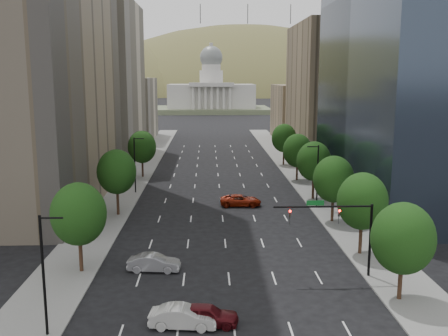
{
  "coord_description": "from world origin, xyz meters",
  "views": [
    {
      "loc": [
        -1.86,
        -13.8,
        18.39
      ],
      "look_at": [
        -0.04,
        43.22,
        8.0
      ],
      "focal_mm": 40.32,
      "sensor_mm": 36.0,
      "label": 1
    }
  ],
  "objects": [
    {
      "name": "tree_right_4",
      "position": [
        14.0,
        74.0,
        5.46
      ],
      "size": [
        5.2,
        5.2,
        8.46
      ],
      "color": "#382316",
      "rests_on": "ground"
    },
    {
      "name": "tree_right_1",
      "position": [
        14.0,
        36.0,
        5.75
      ],
      "size": [
        5.2,
        5.2,
        8.75
      ],
      "color": "#382316",
      "rests_on": "ground"
    },
    {
      "name": "filler_right",
      "position": [
        25.0,
        133.0,
        8.0
      ],
      "size": [
        14.0,
        26.0,
        16.0
      ],
      "primitive_type": "cube",
      "color": "#8C7759",
      "rests_on": "ground"
    },
    {
      "name": "foothills",
      "position": [
        34.67,
        599.39,
        -37.78
      ],
      "size": [
        720.0,
        413.0,
        263.0
      ],
      "color": "olive",
      "rests_on": "ground"
    },
    {
      "name": "car_maroon",
      "position": [
        -2.05,
        21.27,
        0.82
      ],
      "size": [
        4.99,
        2.44,
        1.64
      ],
      "primitive_type": "imported",
      "rotation": [
        0.0,
        0.0,
        1.46
      ],
      "color": "#480C11",
      "rests_on": "ground"
    },
    {
      "name": "tree_left_1",
      "position": [
        -14.0,
        52.0,
        5.96
      ],
      "size": [
        5.2,
        5.2,
        8.97
      ],
      "color": "#382316",
      "rests_on": "ground"
    },
    {
      "name": "streetlight_rn",
      "position": [
        13.44,
        55.0,
        4.84
      ],
      "size": [
        1.7,
        0.2,
        9.0
      ],
      "color": "black",
      "rests_on": "ground"
    },
    {
      "name": "filler_left",
      "position": [
        -25.0,
        136.0,
        9.0
      ],
      "size": [
        14.0,
        26.0,
        18.0
      ],
      "primitive_type": "cube",
      "color": "beige",
      "rests_on": "ground"
    },
    {
      "name": "tree_right_3",
      "position": [
        14.0,
        60.0,
        5.89
      ],
      "size": [
        5.2,
        5.2,
        8.89
      ],
      "color": "#382316",
      "rests_on": "ground"
    },
    {
      "name": "midrise_cream_left",
      "position": [
        -25.0,
        103.0,
        17.5
      ],
      "size": [
        14.0,
        30.0,
        35.0
      ],
      "primitive_type": "cube",
      "color": "beige",
      "rests_on": "ground"
    },
    {
      "name": "car_red_far",
      "position": [
        2.79,
        56.54,
        0.82
      ],
      "size": [
        6.02,
        2.96,
        1.64
      ],
      "primitive_type": "imported",
      "rotation": [
        0.0,
        0.0,
        1.53
      ],
      "color": "maroon",
      "rests_on": "ground"
    },
    {
      "name": "tree_left_2",
      "position": [
        -14.0,
        78.0,
        5.68
      ],
      "size": [
        5.2,
        5.2,
        8.68
      ],
      "color": "#382316",
      "rests_on": "ground"
    },
    {
      "name": "parking_tan_right",
      "position": [
        25.0,
        100.0,
        15.0
      ],
      "size": [
        14.0,
        30.0,
        30.0
      ],
      "primitive_type": "cube",
      "color": "#8C7759",
      "rests_on": "ground"
    },
    {
      "name": "tree_left_0",
      "position": [
        -14.0,
        32.0,
        5.75
      ],
      "size": [
        5.2,
        5.2,
        8.75
      ],
      "color": "#382316",
      "rests_on": "ground"
    },
    {
      "name": "streetlight_ls",
      "position": [
        -13.44,
        20.0,
        4.84
      ],
      "size": [
        1.7,
        0.2,
        9.0
      ],
      "color": "black",
      "rests_on": "ground"
    },
    {
      "name": "streetlight_ln",
      "position": [
        -13.44,
        65.0,
        4.84
      ],
      "size": [
        1.7,
        0.2,
        9.0
      ],
      "color": "black",
      "rests_on": "ground"
    },
    {
      "name": "capitol",
      "position": [
        0.0,
        249.71,
        8.58
      ],
      "size": [
        60.0,
        40.0,
        35.2
      ],
      "color": "#596647",
      "rests_on": "ground"
    },
    {
      "name": "car_white",
      "position": [
        -3.79,
        20.99,
        0.83
      ],
      "size": [
        5.18,
        2.24,
        1.66
      ],
      "primitive_type": "imported",
      "rotation": [
        0.0,
        0.0,
        1.47
      ],
      "color": "beige",
      "rests_on": "ground"
    },
    {
      "name": "sidewalk_left",
      "position": [
        -15.5,
        60.0,
        0.07
      ],
      "size": [
        6.0,
        200.0,
        0.15
      ],
      "primitive_type": "cube",
      "color": "slate",
      "rests_on": "ground"
    },
    {
      "name": "tree_right_2",
      "position": [
        14.0,
        48.0,
        5.6
      ],
      "size": [
        5.2,
        5.2,
        8.61
      ],
      "color": "#382316",
      "rests_on": "ground"
    },
    {
      "name": "tree_right_0",
      "position": [
        14.0,
        25.0,
        5.39
      ],
      "size": [
        5.2,
        5.2,
        8.39
      ],
      "color": "#382316",
      "rests_on": "ground"
    },
    {
      "name": "tree_right_5",
      "position": [
        14.0,
        90.0,
        5.75
      ],
      "size": [
        5.2,
        5.2,
        8.75
      ],
      "color": "#382316",
      "rests_on": "ground"
    },
    {
      "name": "sidewalk_right",
      "position": [
        15.5,
        60.0,
        0.07
      ],
      "size": [
        6.0,
        200.0,
        0.15
      ],
      "primitive_type": "cube",
      "color": "slate",
      "rests_on": "ground"
    },
    {
      "name": "car_silver",
      "position": [
        -7.11,
        32.12,
        0.83
      ],
      "size": [
        5.15,
        2.17,
        1.65
      ],
      "primitive_type": "imported",
      "rotation": [
        0.0,
        0.0,
        1.48
      ],
      "color": "#97979C",
      "rests_on": "ground"
    },
    {
      "name": "traffic_signal",
      "position": [
        10.53,
        30.0,
        5.17
      ],
      "size": [
        9.12,
        0.4,
        7.38
      ],
      "color": "black",
      "rests_on": "ground"
    }
  ]
}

